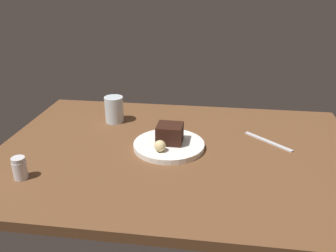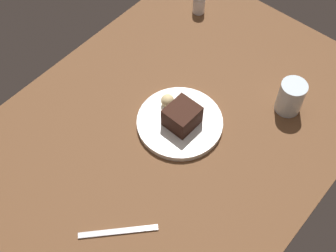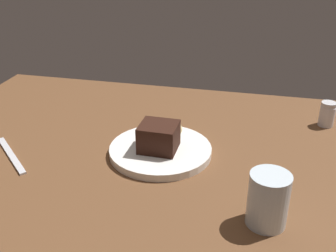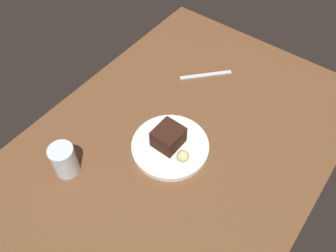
# 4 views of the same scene
# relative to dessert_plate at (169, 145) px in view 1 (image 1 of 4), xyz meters

# --- Properties ---
(dining_table) EXTENTS (1.20, 0.84, 0.03)m
(dining_table) POSITION_rel_dessert_plate_xyz_m (0.03, -0.01, -0.02)
(dining_table) COLOR brown
(dining_table) RESTS_ON ground
(dessert_plate) EXTENTS (0.24, 0.24, 0.02)m
(dessert_plate) POSITION_rel_dessert_plate_xyz_m (0.00, 0.00, 0.00)
(dessert_plate) COLOR white
(dessert_plate) RESTS_ON dining_table
(chocolate_cake_slice) EXTENTS (0.09, 0.08, 0.06)m
(chocolate_cake_slice) POSITION_rel_dessert_plate_xyz_m (0.00, 0.01, 0.04)
(chocolate_cake_slice) COLOR black
(chocolate_cake_slice) RESTS_ON dessert_plate
(bread_roll) EXTENTS (0.04, 0.04, 0.04)m
(bread_roll) POSITION_rel_dessert_plate_xyz_m (-0.02, -0.06, 0.03)
(bread_roll) COLOR #DBC184
(bread_roll) RESTS_ON dessert_plate
(salt_shaker) EXTENTS (0.04, 0.04, 0.07)m
(salt_shaker) POSITION_rel_dessert_plate_xyz_m (-0.39, -0.24, 0.02)
(salt_shaker) COLOR silver
(salt_shaker) RESTS_ON dining_table
(water_glass) EXTENTS (0.07, 0.07, 0.10)m
(water_glass) POSITION_rel_dessert_plate_xyz_m (-0.24, 0.19, 0.04)
(water_glass) COLOR silver
(water_glass) RESTS_ON dining_table
(butter_knife) EXTENTS (0.15, 0.14, 0.01)m
(butter_knife) POSITION_rel_dessert_plate_xyz_m (0.33, 0.09, -0.01)
(butter_knife) COLOR silver
(butter_knife) RESTS_ON dining_table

